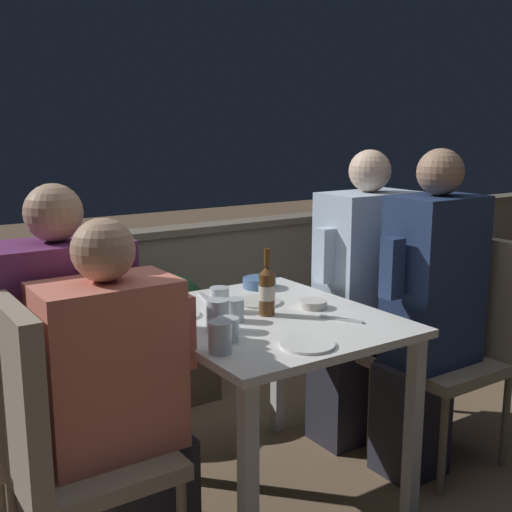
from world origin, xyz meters
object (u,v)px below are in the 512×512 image
(chair_left_near, at_px, (53,430))
(chair_left_far, at_px, (10,400))
(person_coral_top, at_px, (122,407))
(chair_right_near, at_px, (459,329))
(person_purple_stripe, at_px, (73,370))
(person_blue_shirt, at_px, (361,297))
(beer_bottle, at_px, (267,290))
(person_navy_jumper, at_px, (427,313))
(chair_right_far, at_px, (392,310))

(chair_left_near, xyz_separation_m, chair_left_far, (-0.05, 0.29, 0.00))
(person_coral_top, xyz_separation_m, chair_right_near, (1.54, -0.04, -0.02))
(chair_left_near, distance_m, person_purple_stripe, 0.34)
(person_purple_stripe, bearing_deg, chair_right_near, -11.80)
(person_blue_shirt, bearing_deg, beer_bottle, -164.92)
(person_navy_jumper, relative_size, person_blue_shirt, 1.01)
(person_purple_stripe, bearing_deg, chair_right_far, 1.60)
(chair_right_far, distance_m, beer_bottle, 0.92)
(person_coral_top, bearing_deg, person_purple_stripe, 100.97)
(chair_left_near, xyz_separation_m, chair_right_near, (1.76, -0.04, 0.00))
(chair_left_near, bearing_deg, person_coral_top, 0.00)
(chair_left_far, distance_m, person_navy_jumper, 1.64)
(chair_left_near, xyz_separation_m, beer_bottle, (0.87, 0.16, 0.26))
(person_purple_stripe, height_order, chair_right_far, person_purple_stripe)
(person_purple_stripe, relative_size, person_blue_shirt, 0.94)
(person_purple_stripe, relative_size, beer_bottle, 4.96)
(chair_right_far, distance_m, person_blue_shirt, 0.23)
(chair_right_near, xyz_separation_m, chair_right_far, (-0.02, 0.38, 0.00))
(chair_left_far, distance_m, person_blue_shirt, 1.58)
(person_navy_jumper, relative_size, chair_right_far, 1.39)
(chair_right_near, bearing_deg, person_navy_jumper, 180.00)
(person_blue_shirt, relative_size, beer_bottle, 5.25)
(chair_left_far, bearing_deg, person_coral_top, -47.12)
(chair_right_near, bearing_deg, person_blue_shirt, 121.70)
(chair_left_near, relative_size, chair_right_near, 1.00)
(chair_right_far, bearing_deg, chair_right_near, -86.57)
(chair_left_far, xyz_separation_m, person_purple_stripe, (0.21, 0.00, 0.05))
(chair_left_far, relative_size, person_purple_stripe, 0.77)
(chair_left_far, relative_size, chair_right_far, 1.00)
(person_coral_top, distance_m, person_blue_shirt, 1.35)
(person_purple_stripe, height_order, person_navy_jumper, person_navy_jumper)
(person_purple_stripe, distance_m, chair_right_far, 1.58)
(chair_left_near, distance_m, chair_right_near, 1.76)
(person_coral_top, bearing_deg, chair_right_near, -1.63)
(chair_right_near, relative_size, person_blue_shirt, 0.73)
(chair_left_near, height_order, chair_right_far, same)
(person_coral_top, xyz_separation_m, person_navy_jumper, (1.33, -0.04, 0.09))
(chair_left_near, xyz_separation_m, chair_right_far, (1.74, 0.33, 0.00))
(beer_bottle, bearing_deg, person_navy_jumper, -16.73)
(beer_bottle, bearing_deg, chair_left_near, -169.72)
(person_purple_stripe, distance_m, person_blue_shirt, 1.37)
(beer_bottle, bearing_deg, chair_right_far, 11.50)
(chair_right_near, xyz_separation_m, person_navy_jumper, (-0.21, 0.00, 0.11))
(chair_left_far, xyz_separation_m, person_blue_shirt, (1.58, 0.04, 0.10))
(chair_left_near, distance_m, chair_left_far, 0.30)
(beer_bottle, bearing_deg, person_purple_stripe, 169.58)
(chair_left_far, distance_m, person_purple_stripe, 0.22)
(chair_right_near, distance_m, beer_bottle, 0.95)
(person_navy_jumper, bearing_deg, chair_left_near, 178.37)
(chair_left_near, height_order, chair_right_near, same)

